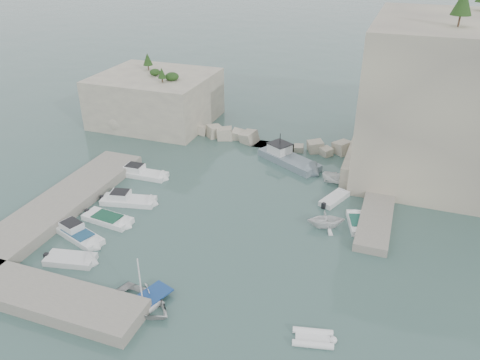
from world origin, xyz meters
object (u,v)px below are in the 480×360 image
(tender_east_a, at_px, (325,227))
(tender_east_c, at_px, (334,201))
(rowboat, at_px, (143,307))
(tender_east_b, at_px, (356,225))
(tender_east_d, at_px, (339,184))
(inflatable_dinghy, at_px, (313,340))
(motorboat_d, at_px, (79,237))
(motorboat_e, at_px, (71,262))
(motorboat_b, at_px, (129,203))
(work_boat, at_px, (289,163))
(motorboat_a, at_px, (142,176))
(motorboat_c, at_px, (108,221))

(tender_east_a, distance_m, tender_east_c, 5.19)
(rowboat, height_order, tender_east_b, rowboat)
(rowboat, xyz_separation_m, tender_east_d, (10.69, 24.70, 0.00))
(rowboat, relative_size, tender_east_d, 1.36)
(tender_east_a, bearing_deg, inflatable_dinghy, 165.62)
(motorboat_d, xyz_separation_m, tender_east_b, (23.99, 10.82, 0.00))
(motorboat_e, xyz_separation_m, tender_east_b, (22.29, 14.12, 0.00))
(motorboat_d, height_order, tender_east_b, motorboat_d)
(motorboat_b, bearing_deg, work_boat, 36.39)
(motorboat_e, height_order, tender_east_b, same)
(inflatable_dinghy, bearing_deg, motorboat_e, 163.61)
(tender_east_d, bearing_deg, rowboat, 151.76)
(tender_east_b, height_order, work_boat, work_boat)
(tender_east_d, bearing_deg, tender_east_c, 177.45)
(motorboat_b, distance_m, tender_east_a, 20.35)
(motorboat_e, relative_size, inflatable_dinghy, 1.49)
(tender_east_a, bearing_deg, work_boat, 7.32)
(motorboat_b, bearing_deg, rowboat, -66.32)
(motorboat_a, relative_size, motorboat_e, 1.43)
(work_boat, bearing_deg, tender_east_d, 4.11)
(motorboat_c, relative_size, motorboat_d, 0.87)
(motorboat_d, height_order, tender_east_a, tender_east_a)
(motorboat_d, xyz_separation_m, tender_east_d, (21.02, 18.73, 0.00))
(motorboat_c, distance_m, tender_east_d, 25.31)
(tender_east_b, xyz_separation_m, tender_east_d, (-2.96, 7.92, 0.00))
(motorboat_b, relative_size, tender_east_d, 1.58)
(inflatable_dinghy, distance_m, tender_east_c, 19.64)
(motorboat_b, distance_m, tender_east_c, 21.58)
(motorboat_e, distance_m, tender_east_d, 29.31)
(work_boat, bearing_deg, motorboat_d, -93.14)
(motorboat_b, xyz_separation_m, tender_east_a, (20.19, 2.55, 0.00))
(tender_east_c, xyz_separation_m, tender_east_d, (-0.16, 4.01, 0.00))
(motorboat_a, xyz_separation_m, motorboat_c, (1.81, -9.61, 0.00))
(motorboat_a, distance_m, motorboat_c, 9.78)
(tender_east_a, xyz_separation_m, tender_east_d, (-0.21, 9.20, 0.00))
(motorboat_e, distance_m, inflatable_dinghy, 21.40)
(motorboat_a, height_order, tender_east_c, motorboat_a)
(motorboat_e, height_order, inflatable_dinghy, motorboat_e)
(motorboat_b, xyz_separation_m, tender_east_b, (22.94, 3.83, 0.00))
(motorboat_b, height_order, tender_east_a, tender_east_a)
(motorboat_c, xyz_separation_m, tender_east_a, (20.23, 6.29, 0.00))
(inflatable_dinghy, relative_size, tender_east_b, 0.71)
(motorboat_b, height_order, inflatable_dinghy, motorboat_b)
(motorboat_a, relative_size, work_boat, 0.72)
(motorboat_a, xyz_separation_m, motorboat_d, (0.80, -12.86, 0.00))
(motorboat_c, bearing_deg, motorboat_b, 95.70)
(inflatable_dinghy, xyz_separation_m, work_boat, (-8.68, 26.79, 0.00))
(motorboat_e, distance_m, tender_east_c, 26.55)
(tender_east_d, bearing_deg, tender_east_a, 176.47)
(motorboat_c, xyz_separation_m, rowboat, (9.32, -9.21, 0.00))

